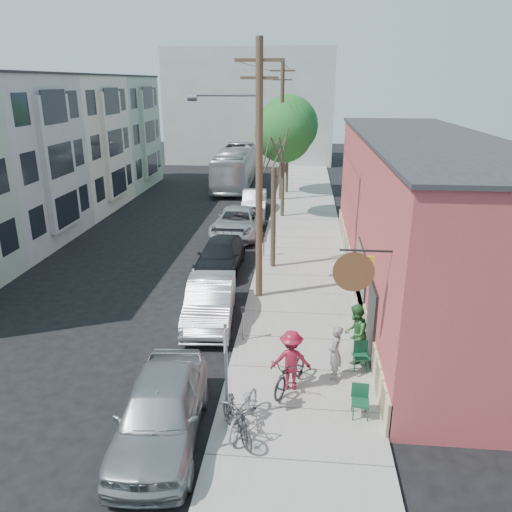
# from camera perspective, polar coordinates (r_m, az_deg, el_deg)

# --- Properties ---
(ground) EXTENTS (120.00, 120.00, 0.00)m
(ground) POSITION_cam_1_polar(r_m,az_deg,el_deg) (18.29, -8.45, -9.03)
(ground) COLOR black
(sidewalk) EXTENTS (4.50, 58.00, 0.15)m
(sidewalk) POSITION_cam_1_polar(r_m,az_deg,el_deg) (27.92, 5.41, 1.40)
(sidewalk) COLOR #9A998F
(sidewalk) RESTS_ON ground
(cafe_building) EXTENTS (6.60, 20.20, 6.61)m
(cafe_building) POSITION_cam_1_polar(r_m,az_deg,el_deg) (21.79, 18.15, 4.21)
(cafe_building) COLOR #AA3F42
(cafe_building) RESTS_ON ground
(apartment_row) EXTENTS (6.30, 32.00, 9.00)m
(apartment_row) POSITION_cam_1_polar(r_m,az_deg,el_deg) (33.90, -23.18, 10.81)
(apartment_row) COLOR #9FB498
(apartment_row) RESTS_ON ground
(end_cap_building) EXTENTS (18.00, 8.00, 12.00)m
(end_cap_building) POSITION_cam_1_polar(r_m,az_deg,el_deg) (57.97, -0.62, 16.71)
(end_cap_building) COLOR #B5B3AF
(end_cap_building) RESTS_ON ground
(sign_post) EXTENTS (0.07, 0.45, 2.80)m
(sign_post) POSITION_cam_1_polar(r_m,az_deg,el_deg) (13.01, -3.44, -12.18)
(sign_post) COLOR slate
(sign_post) RESTS_ON sidewalk
(parking_meter_near) EXTENTS (0.14, 0.14, 1.24)m
(parking_meter_near) POSITION_cam_1_polar(r_m,az_deg,el_deg) (17.19, -1.50, -7.08)
(parking_meter_near) COLOR slate
(parking_meter_near) RESTS_ON sidewalk
(parking_meter_far) EXTENTS (0.14, 0.14, 1.24)m
(parking_meter_far) POSITION_cam_1_polar(r_m,az_deg,el_deg) (25.34, 0.91, 1.77)
(parking_meter_far) COLOR slate
(parking_meter_far) RESTS_ON sidewalk
(utility_pole_near) EXTENTS (3.57, 0.28, 10.00)m
(utility_pole_near) POSITION_cam_1_polar(r_m,az_deg,el_deg) (19.46, 0.19, 9.81)
(utility_pole_near) COLOR #503A28
(utility_pole_near) RESTS_ON sidewalk
(utility_pole_far) EXTENTS (1.80, 0.28, 10.00)m
(utility_pole_far) POSITION_cam_1_polar(r_m,az_deg,el_deg) (37.51, 2.96, 14.27)
(utility_pole_far) COLOR #503A28
(utility_pole_far) RESTS_ON sidewalk
(tree_bare) EXTENTS (0.24, 0.24, 4.80)m
(tree_bare) POSITION_cam_1_polar(r_m,az_deg,el_deg) (23.51, 1.99, 4.34)
(tree_bare) COLOR #44392C
(tree_bare) RESTS_ON sidewalk
(tree_leafy_mid) EXTENTS (3.71, 3.71, 7.24)m
(tree_leafy_mid) POSITION_cam_1_polar(r_m,az_deg,el_deg) (32.55, 3.17, 13.81)
(tree_leafy_mid) COLOR #44392C
(tree_leafy_mid) RESTS_ON sidewalk
(tree_leafy_far) EXTENTS (4.67, 4.67, 7.58)m
(tree_leafy_far) POSITION_cam_1_polar(r_m,az_deg,el_deg) (40.13, 3.66, 14.64)
(tree_leafy_far) COLOR #44392C
(tree_leafy_far) RESTS_ON sidewalk
(patio_chair_a) EXTENTS (0.60, 0.60, 0.88)m
(patio_chair_a) POSITION_cam_1_polar(r_m,az_deg,el_deg) (16.05, 11.89, -11.16)
(patio_chair_a) COLOR #12422C
(patio_chair_a) RESTS_ON sidewalk
(patio_chair_b) EXTENTS (0.54, 0.54, 0.88)m
(patio_chair_b) POSITION_cam_1_polar(r_m,az_deg,el_deg) (14.04, 11.84, -16.03)
(patio_chair_b) COLOR #12422C
(patio_chair_b) RESTS_ON sidewalk
(patron_grey) EXTENTS (0.49, 0.67, 1.71)m
(patron_grey) POSITION_cam_1_polar(r_m,az_deg,el_deg) (15.29, 9.02, -10.83)
(patron_grey) COLOR slate
(patron_grey) RESTS_ON sidewalk
(patron_green) EXTENTS (0.98, 1.12, 1.94)m
(patron_green) POSITION_cam_1_polar(r_m,az_deg,el_deg) (16.19, 11.27, -8.69)
(patron_green) COLOR #2A692F
(patron_green) RESTS_ON sidewalk
(cyclist) EXTENTS (1.22, 0.75, 1.83)m
(cyclist) POSITION_cam_1_polar(r_m,az_deg,el_deg) (14.65, 4.02, -11.79)
(cyclist) COLOR maroon
(cyclist) RESTS_ON sidewalk
(cyclist_bike) EXTENTS (1.45, 2.19, 1.09)m
(cyclist_bike) POSITION_cam_1_polar(r_m,az_deg,el_deg) (14.84, 3.99, -13.01)
(cyclist_bike) COLOR black
(cyclist_bike) RESTS_ON sidewalk
(parked_bike_a) EXTENTS (1.36, 1.76, 1.06)m
(parked_bike_a) POSITION_cam_1_polar(r_m,az_deg,el_deg) (13.06, -2.22, -18.13)
(parked_bike_a) COLOR black
(parked_bike_a) RESTS_ON sidewalk
(parked_bike_b) EXTENTS (1.13, 2.11, 1.05)m
(parked_bike_b) POSITION_cam_1_polar(r_m,az_deg,el_deg) (13.38, -1.39, -17.11)
(parked_bike_b) COLOR slate
(parked_bike_b) RESTS_ON sidewalk
(car_0) EXTENTS (2.40, 5.15, 1.71)m
(car_0) POSITION_cam_1_polar(r_m,az_deg,el_deg) (13.25, -10.82, -16.97)
(car_0) COLOR gray
(car_0) RESTS_ON ground
(car_1) EXTENTS (2.12, 4.99, 1.60)m
(car_1) POSITION_cam_1_polar(r_m,az_deg,el_deg) (18.93, -5.27, -5.17)
(car_1) COLOR #B2B6BA
(car_1) RESTS_ON ground
(car_2) EXTENTS (2.06, 4.96, 1.43)m
(car_2) POSITION_cam_1_polar(r_m,az_deg,el_deg) (23.98, -4.12, 0.02)
(car_2) COLOR black
(car_2) RESTS_ON ground
(car_3) EXTENTS (2.93, 5.84, 1.59)m
(car_3) POSITION_cam_1_polar(r_m,az_deg,el_deg) (29.44, -2.07, 3.88)
(car_3) COLOR #ACAFB4
(car_3) RESTS_ON ground
(car_4) EXTENTS (1.86, 4.65, 1.50)m
(car_4) POSITION_cam_1_polar(r_m,az_deg,el_deg) (34.83, -0.18, 6.25)
(car_4) COLOR #A2A5A9
(car_4) RESTS_ON ground
(bus) EXTENTS (3.04, 11.86, 3.29)m
(bus) POSITION_cam_1_polar(r_m,az_deg,el_deg) (43.81, -2.37, 10.12)
(bus) COLOR silver
(bus) RESTS_ON ground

